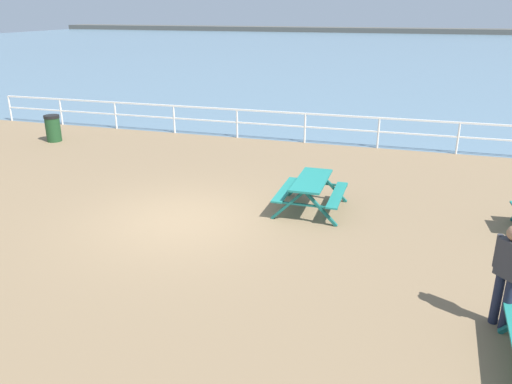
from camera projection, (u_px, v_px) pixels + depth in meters
The scene contains 7 objects.
ground_plane at pixel (180, 224), 11.51m from camera, with size 30.00×24.00×0.20m, color #846B4C.
sea_band at pixel (373, 49), 58.84m from camera, with size 142.00×90.00×0.01m, color slate.
distant_shoreline at pixel (391, 33), 97.45m from camera, with size 142.00×6.00×1.80m, color #4C4C47.
seaward_railing at pixel (270, 119), 18.17m from camera, with size 23.07×0.07×1.08m.
picnic_table_near_right at pixel (311, 187), 11.88m from camera, with size 1.55×1.81×0.80m.
visitor at pixel (508, 270), 7.36m from camera, with size 0.39×0.41×1.66m.
litter_bin at pixel (53, 128), 18.13m from camera, with size 0.55×0.55×0.95m.
Camera 1 is at (4.75, -9.58, 4.56)m, focal length 35.34 mm.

